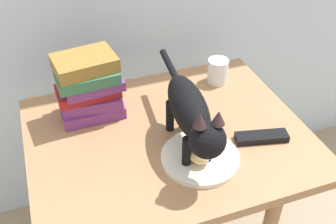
# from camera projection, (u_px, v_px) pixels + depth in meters

# --- Properties ---
(side_table) EXTENTS (0.80, 0.64, 0.61)m
(side_table) POSITION_uv_depth(u_px,v_px,m) (168.00, 154.00, 1.21)
(side_table) COLOR #9E724C
(side_table) RESTS_ON ground
(plate) EXTENTS (0.21, 0.21, 0.01)m
(plate) POSITION_uv_depth(u_px,v_px,m) (200.00, 158.00, 1.07)
(plate) COLOR silver
(plate) RESTS_ON side_table
(bread_roll) EXTENTS (0.06, 0.08, 0.05)m
(bread_roll) POSITION_uv_depth(u_px,v_px,m) (198.00, 152.00, 1.04)
(bread_roll) COLOR #E0BC7A
(bread_roll) RESTS_ON plate
(cat) EXTENTS (0.12, 0.48, 0.23)m
(cat) POSITION_uv_depth(u_px,v_px,m) (192.00, 114.00, 1.02)
(cat) COLOR black
(cat) RESTS_ON side_table
(book_stack) EXTENTS (0.20, 0.14, 0.21)m
(book_stack) POSITION_uv_depth(u_px,v_px,m) (89.00, 87.00, 1.17)
(book_stack) COLOR #72337A
(book_stack) RESTS_ON side_table
(candle_jar) EXTENTS (0.07, 0.07, 0.08)m
(candle_jar) POSITION_uv_depth(u_px,v_px,m) (218.00, 72.00, 1.36)
(candle_jar) COLOR silver
(candle_jar) RESTS_ON side_table
(tv_remote) EXTENTS (0.16, 0.08, 0.02)m
(tv_remote) POSITION_uv_depth(u_px,v_px,m) (262.00, 137.00, 1.13)
(tv_remote) COLOR black
(tv_remote) RESTS_ON side_table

